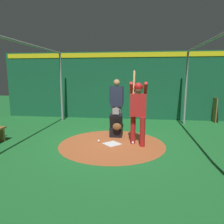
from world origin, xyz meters
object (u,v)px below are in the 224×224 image
home_plate (112,144)px  baseball_1 (99,141)px  bat_rack (215,110)px  umpire (117,102)px  batter (138,108)px  baseball_0 (133,143)px  catcher (116,125)px

home_plate → baseball_1: baseball_1 is taller
bat_rack → baseball_1: bat_rack is taller
umpire → baseball_1: size_ratio=24.91×
batter → baseball_1: size_ratio=28.60×
home_plate → umpire: 1.80m
batter → baseball_0: bearing=-102.2°
bat_rack → catcher: bearing=-54.8°
batter → baseball_1: (-0.06, -1.14, -1.04)m
home_plate → batter: batter is taller
catcher → baseball_1: (0.68, -0.45, -0.34)m
bat_rack → baseball_0: 4.88m
batter → baseball_1: bearing=-93.2°
home_plate → catcher: bearing=177.7°
baseball_0 → baseball_1: bearing=-92.1°
baseball_1 → bat_rack: bearing=128.3°
home_plate → batter: 1.29m
batter → baseball_0: (-0.03, -0.13, -1.04)m
home_plate → bat_rack: 5.37m
home_plate → catcher: catcher is taller
baseball_1 → umpire: bearing=164.0°
umpire → baseball_1: 1.73m
home_plate → umpire: umpire is taller
batter → bat_rack: (-3.53, 3.24, -0.59)m
batter → umpire: 1.61m
baseball_1 → baseball_0: bearing=87.9°
baseball_0 → baseball_1: 1.02m
home_plate → baseball_1: (-0.12, -0.42, 0.03)m
umpire → baseball_1: umpire is taller
umpire → home_plate: bearing=1.1°
batter → umpire: size_ratio=1.15×
bat_rack → baseball_0: (3.50, -3.37, -0.45)m
baseball_0 → bat_rack: bearing=136.1°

